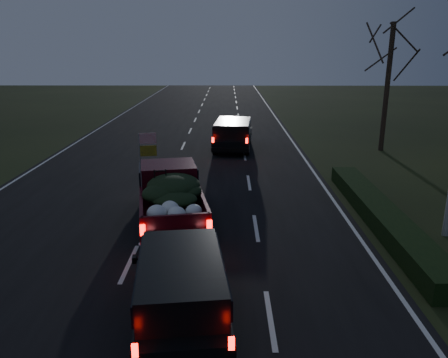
# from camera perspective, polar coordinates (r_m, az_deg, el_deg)

# --- Properties ---
(ground) EXTENTS (120.00, 120.00, 0.00)m
(ground) POSITION_cam_1_polar(r_m,az_deg,el_deg) (12.35, -12.27, -10.81)
(ground) COLOR black
(ground) RESTS_ON ground
(road_asphalt) EXTENTS (14.00, 120.00, 0.02)m
(road_asphalt) POSITION_cam_1_polar(r_m,az_deg,el_deg) (12.34, -12.28, -10.77)
(road_asphalt) COLOR black
(road_asphalt) RESTS_ON ground
(hedge_row) EXTENTS (1.00, 10.00, 0.60)m
(hedge_row) POSITION_cam_1_polar(r_m,az_deg,el_deg) (15.54, 19.80, -4.38)
(hedge_row) COLOR black
(hedge_row) RESTS_ON ground
(bare_tree_far) EXTENTS (3.60, 3.60, 7.00)m
(bare_tree_far) POSITION_cam_1_polar(r_m,az_deg,el_deg) (26.20, 20.90, 14.77)
(bare_tree_far) COLOR black
(bare_tree_far) RESTS_ON ground
(pickup_truck) EXTENTS (2.92, 5.51, 2.74)m
(pickup_truck) POSITION_cam_1_polar(r_m,az_deg,el_deg) (14.51, -7.05, -1.91)
(pickup_truck) COLOR #3C0811
(pickup_truck) RESTS_ON ground
(lead_suv) EXTENTS (2.38, 4.92, 1.37)m
(lead_suv) POSITION_cam_1_polar(r_m,az_deg,el_deg) (25.19, 1.18, 6.18)
(lead_suv) COLOR black
(lead_suv) RESTS_ON ground
(rear_suv) EXTENTS (2.32, 4.43, 1.22)m
(rear_suv) POSITION_cam_1_polar(r_m,az_deg,el_deg) (9.39, -5.59, -13.39)
(rear_suv) COLOR black
(rear_suv) RESTS_ON ground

